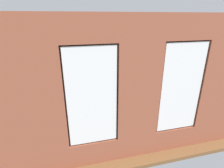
{
  "coord_description": "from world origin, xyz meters",
  "views": [
    {
      "loc": [
        1.35,
        5.47,
        3.06
      ],
      "look_at": [
        0.06,
        0.4,
        1.04
      ],
      "focal_mm": 28.0,
      "sensor_mm": 36.0,
      "label": 1
    }
  ],
  "objects_px": {
    "media_console": "(24,117)",
    "papasan_chair": "(74,85)",
    "tv_flatscreen": "(20,98)",
    "potted_plant_corner_near_left": "(154,67)",
    "couch_by_window": "(128,126)",
    "remote_silver": "(103,92)",
    "coffee_table": "(103,93)",
    "potted_plant_by_left_couch": "(154,86)",
    "potted_plant_corner_far_left": "(212,109)",
    "couch_left": "(182,100)",
    "table_plant_small": "(107,91)",
    "remote_gray": "(113,89)",
    "potted_plant_mid_room_small": "(128,84)",
    "cup_ceramic": "(98,91)"
  },
  "relations": [
    {
      "from": "potted_plant_corner_near_left",
      "to": "potted_plant_corner_far_left",
      "type": "bearing_deg",
      "value": 89.76
    },
    {
      "from": "media_console",
      "to": "papasan_chair",
      "type": "height_order",
      "value": "papasan_chair"
    },
    {
      "from": "table_plant_small",
      "to": "potted_plant_mid_room_small",
      "type": "distance_m",
      "value": 1.32
    },
    {
      "from": "couch_by_window",
      "to": "couch_left",
      "type": "distance_m",
      "value": 2.58
    },
    {
      "from": "potted_plant_corner_far_left",
      "to": "remote_silver",
      "type": "bearing_deg",
      "value": -39.71
    },
    {
      "from": "remote_silver",
      "to": "cup_ceramic",
      "type": "bearing_deg",
      "value": 116.06
    },
    {
      "from": "coffee_table",
      "to": "potted_plant_corner_near_left",
      "type": "xyz_separation_m",
      "value": [
        -2.77,
        -1.36,
        0.49
      ]
    },
    {
      "from": "remote_silver",
      "to": "tv_flatscreen",
      "type": "distance_m",
      "value": 2.78
    },
    {
      "from": "couch_by_window",
      "to": "table_plant_small",
      "type": "distance_m",
      "value": 2.07
    },
    {
      "from": "potted_plant_corner_near_left",
      "to": "couch_by_window",
      "type": "bearing_deg",
      "value": 54.5
    },
    {
      "from": "couch_left",
      "to": "papasan_chair",
      "type": "distance_m",
      "value": 4.17
    },
    {
      "from": "tv_flatscreen",
      "to": "potted_plant_by_left_couch",
      "type": "relative_size",
      "value": 1.84
    },
    {
      "from": "couch_left",
      "to": "potted_plant_mid_room_small",
      "type": "height_order",
      "value": "couch_left"
    },
    {
      "from": "table_plant_small",
      "to": "remote_silver",
      "type": "distance_m",
      "value": 0.2
    },
    {
      "from": "table_plant_small",
      "to": "potted_plant_corner_near_left",
      "type": "distance_m",
      "value": 3.07
    },
    {
      "from": "potted_plant_corner_far_left",
      "to": "couch_left",
      "type": "bearing_deg",
      "value": -82.53
    },
    {
      "from": "potted_plant_by_left_couch",
      "to": "couch_by_window",
      "type": "bearing_deg",
      "value": 50.82
    },
    {
      "from": "cup_ceramic",
      "to": "potted_plant_by_left_couch",
      "type": "xyz_separation_m",
      "value": [
        -2.39,
        -0.11,
        -0.09
      ]
    },
    {
      "from": "remote_silver",
      "to": "media_console",
      "type": "height_order",
      "value": "media_console"
    },
    {
      "from": "cup_ceramic",
      "to": "potted_plant_mid_room_small",
      "type": "xyz_separation_m",
      "value": [
        -1.38,
        -0.51,
        -0.05
      ]
    },
    {
      "from": "tv_flatscreen",
      "to": "potted_plant_corner_near_left",
      "type": "relative_size",
      "value": 0.74
    },
    {
      "from": "cup_ceramic",
      "to": "remote_gray",
      "type": "relative_size",
      "value": 0.54
    },
    {
      "from": "couch_by_window",
      "to": "potted_plant_mid_room_small",
      "type": "height_order",
      "value": "couch_by_window"
    },
    {
      "from": "remote_gray",
      "to": "papasan_chair",
      "type": "height_order",
      "value": "papasan_chair"
    },
    {
      "from": "tv_flatscreen",
      "to": "couch_left",
      "type": "bearing_deg",
      "value": 177.91
    },
    {
      "from": "couch_left",
      "to": "potted_plant_corner_near_left",
      "type": "bearing_deg",
      "value": 172.84
    },
    {
      "from": "couch_by_window",
      "to": "remote_silver",
      "type": "distance_m",
      "value": 2.2
    },
    {
      "from": "papasan_chair",
      "to": "potted_plant_by_left_couch",
      "type": "height_order",
      "value": "papasan_chair"
    },
    {
      "from": "couch_by_window",
      "to": "tv_flatscreen",
      "type": "distance_m",
      "value": 3.12
    },
    {
      "from": "couch_left",
      "to": "potted_plant_by_left_couch",
      "type": "xyz_separation_m",
      "value": [
        0.4,
        -1.36,
        0.03
      ]
    },
    {
      "from": "couch_by_window",
      "to": "potted_plant_mid_room_small",
      "type": "relative_size",
      "value": 3.32
    },
    {
      "from": "remote_gray",
      "to": "media_console",
      "type": "bearing_deg",
      "value": -144.99
    },
    {
      "from": "potted_plant_corner_near_left",
      "to": "tv_flatscreen",
      "type": "bearing_deg",
      "value": 23.41
    },
    {
      "from": "potted_plant_corner_far_left",
      "to": "cup_ceramic",
      "type": "bearing_deg",
      "value": -39.2
    },
    {
      "from": "media_console",
      "to": "remote_gray",
      "type": "bearing_deg",
      "value": -159.5
    },
    {
      "from": "potted_plant_corner_near_left",
      "to": "potted_plant_mid_room_small",
      "type": "height_order",
      "value": "potted_plant_corner_near_left"
    },
    {
      "from": "couch_left",
      "to": "tv_flatscreen",
      "type": "xyz_separation_m",
      "value": [
        5.17,
        -0.19,
        0.58
      ]
    },
    {
      "from": "table_plant_small",
      "to": "potted_plant_mid_room_small",
      "type": "xyz_separation_m",
      "value": [
        -1.08,
        -0.76,
        -0.11
      ]
    },
    {
      "from": "table_plant_small",
      "to": "potted_plant_mid_room_small",
      "type": "height_order",
      "value": "table_plant_small"
    },
    {
      "from": "remote_silver",
      "to": "tv_flatscreen",
      "type": "xyz_separation_m",
      "value": [
        2.56,
        0.95,
        0.49
      ]
    },
    {
      "from": "potted_plant_by_left_couch",
      "to": "potted_plant_corner_far_left",
      "type": "distance_m",
      "value": 2.58
    },
    {
      "from": "tv_flatscreen",
      "to": "potted_plant_mid_room_small",
      "type": "distance_m",
      "value": 4.1
    },
    {
      "from": "tv_flatscreen",
      "to": "potted_plant_corner_far_left",
      "type": "bearing_deg",
      "value": 165.9
    },
    {
      "from": "cup_ceramic",
      "to": "potted_plant_corner_far_left",
      "type": "height_order",
      "value": "potted_plant_corner_far_left"
    },
    {
      "from": "potted_plant_corner_far_left",
      "to": "tv_flatscreen",
      "type": "bearing_deg",
      "value": -14.1
    },
    {
      "from": "media_console",
      "to": "table_plant_small",
      "type": "bearing_deg",
      "value": -162.92
    },
    {
      "from": "remote_silver",
      "to": "potted_plant_corner_near_left",
      "type": "xyz_separation_m",
      "value": [
        -2.77,
        -1.36,
        0.43
      ]
    },
    {
      "from": "couch_left",
      "to": "potted_plant_by_left_couch",
      "type": "height_order",
      "value": "couch_left"
    },
    {
      "from": "media_console",
      "to": "potted_plant_corner_far_left",
      "type": "relative_size",
      "value": 1.23
    },
    {
      "from": "cup_ceramic",
      "to": "remote_gray",
      "type": "xyz_separation_m",
      "value": [
        -0.6,
        -0.04,
        -0.03
      ]
    }
  ]
}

